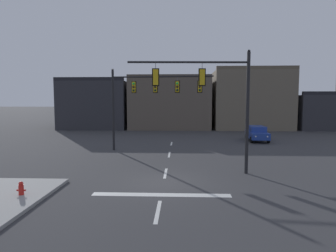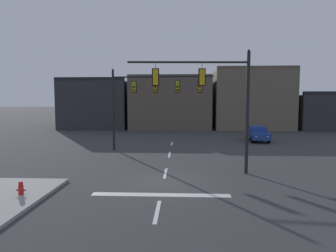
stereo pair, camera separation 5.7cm
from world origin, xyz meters
TOP-DOWN VIEW (x-y plane):
  - ground_plane at (0.00, 0.00)m, footprint 400.00×400.00m
  - stop_bar_paint at (0.00, -2.00)m, footprint 6.40×0.50m
  - lane_centreline at (0.00, 2.00)m, footprint 0.16×26.40m
  - signal_mast_near_side at (2.83, 2.06)m, footprint 7.08×0.53m
  - signal_mast_far_side at (-1.98, 9.69)m, footprint 8.67×1.06m
  - car_lot_nearside at (9.13, 16.32)m, footprint 2.09×4.52m
  - fire_hydrant at (-6.20, -2.68)m, footprint 0.40×0.30m
  - building_row at (9.80, 32.22)m, footprint 55.83×13.04m

SIDE VIEW (x-z plane):
  - ground_plane at x=0.00m, z-range 0.00..0.00m
  - lane_centreline at x=0.00m, z-range 0.00..0.01m
  - stop_bar_paint at x=0.00m, z-range 0.00..0.01m
  - fire_hydrant at x=-6.20m, z-range -0.05..0.70m
  - car_lot_nearside at x=9.13m, z-range 0.05..1.66m
  - building_row at x=9.80m, z-range -1.19..9.45m
  - signal_mast_near_side at x=2.83m, z-range 1.20..8.45m
  - signal_mast_far_side at x=-1.98m, z-range 1.41..8.49m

